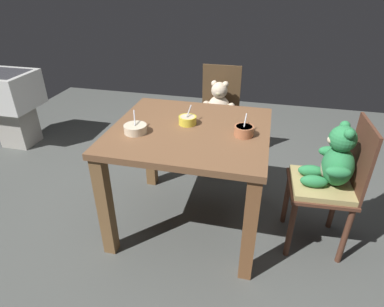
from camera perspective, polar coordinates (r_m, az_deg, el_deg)
name	(u,v)px	position (r m, az deg, el deg)	size (l,w,h in m)	color
ground_plane	(190,222)	(2.48, -0.28, -11.99)	(5.20, 5.20, 0.04)	#4E514E
dining_table	(190,148)	(2.11, -0.32, 1.02)	(0.99, 0.91, 0.76)	brown
teddy_chair_near_right	(332,171)	(2.13, 23.50, -2.87)	(0.41, 0.41, 0.89)	#533021
teddy_chair_far_center	(218,110)	(2.89, 4.69, 7.61)	(0.37, 0.37, 0.91)	#4C3722
porridge_bowl_yellow_center	(188,120)	(2.09, -0.79, 5.93)	(0.12, 0.12, 0.11)	yellow
porridge_bowl_terracotta_near_right	(244,131)	(1.96, 9.16, 4.00)	(0.12, 0.13, 0.12)	#B36B46
porridge_bowl_cream_near_left	(135,129)	(2.01, -9.97, 4.35)	(0.14, 0.14, 0.12)	beige
sink_basin	(11,99)	(3.76, -29.36, 8.37)	(0.50, 0.47, 0.76)	#B7B2A8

